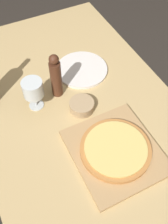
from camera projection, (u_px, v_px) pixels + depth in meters
ground_plane at (89, 193)px, 1.71m from camera, size 12.00×12.00×0.00m
dining_table at (91, 141)px, 1.17m from camera, size 0.88×1.78×0.76m
cutting_board at (115, 151)px, 1.04m from camera, size 0.33×0.36×0.02m
pizza at (116, 149)px, 1.02m from camera, size 0.28×0.28×0.02m
pepper_mill at (56, 77)px, 1.15m from camera, size 0.05×0.05×0.23m
wine_glass at (33, 89)px, 1.10m from camera, size 0.09×0.09×0.15m
small_bowl at (82, 106)px, 1.16m from camera, size 0.11×0.11×0.04m
dinner_plate at (82, 69)px, 1.32m from camera, size 0.26×0.26×0.01m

